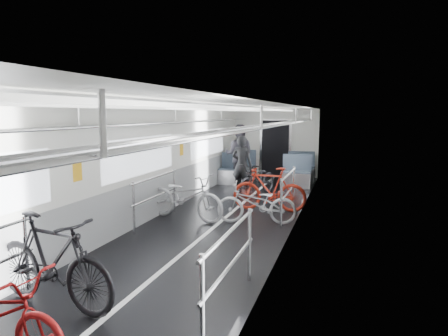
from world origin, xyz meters
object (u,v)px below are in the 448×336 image
(bike_aisle, at_px, (258,179))
(person_seated, at_px, (239,154))
(bike_right_far, at_px, (269,189))
(bike_right_mid, at_px, (256,203))
(bike_left_far, at_px, (185,197))
(person_standing, at_px, (242,165))
(bike_left_mid, at_px, (52,261))

(bike_aisle, xyz_separation_m, person_seated, (-0.98, 1.64, 0.50))
(bike_right_far, bearing_deg, bike_aisle, -160.71)
(bike_right_far, bearing_deg, person_seated, -155.66)
(bike_right_mid, height_order, person_seated, person_seated)
(bike_left_far, xyz_separation_m, bike_right_mid, (1.52, 0.13, -0.07))
(bike_right_mid, bearing_deg, bike_right_far, 167.37)
(bike_left_far, xyz_separation_m, person_seated, (-0.06, 4.52, 0.45))
(person_standing, bearing_deg, bike_left_mid, 96.57)
(bike_right_far, relative_size, person_standing, 1.04)
(bike_left_far, distance_m, person_standing, 3.04)
(bike_right_mid, bearing_deg, bike_left_mid, -29.66)
(bike_right_mid, distance_m, bike_right_far, 1.15)
(bike_right_far, bearing_deg, bike_left_far, -52.81)
(bike_left_far, height_order, bike_right_mid, bike_left_far)
(bike_right_mid, relative_size, bike_aisle, 0.94)
(person_seated, bearing_deg, bike_left_mid, 88.91)
(bike_left_mid, relative_size, person_standing, 1.13)
(bike_right_far, bearing_deg, bike_right_mid, -4.26)
(bike_right_mid, xyz_separation_m, person_seated, (-1.57, 4.39, 0.52))
(bike_aisle, bearing_deg, bike_right_far, -49.77)
(bike_right_far, distance_m, bike_aisle, 1.73)
(bike_right_far, bearing_deg, person_standing, -149.15)
(bike_right_far, xyz_separation_m, bike_aisle, (-0.63, 1.61, -0.06))
(bike_right_mid, xyz_separation_m, bike_right_far, (0.04, 1.14, 0.09))
(bike_left_mid, relative_size, bike_right_far, 1.09)
(bike_left_mid, relative_size, bike_aisle, 1.08)
(bike_left_mid, height_order, bike_aisle, bike_left_mid)
(bike_left_mid, xyz_separation_m, person_seated, (-0.11, 8.58, 0.39))
(bike_aisle, bearing_deg, bike_left_far, -88.95)
(bike_right_far, relative_size, bike_aisle, 0.99)
(bike_left_far, bearing_deg, bike_right_mid, -71.37)
(bike_right_mid, bearing_deg, person_seated, -170.77)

